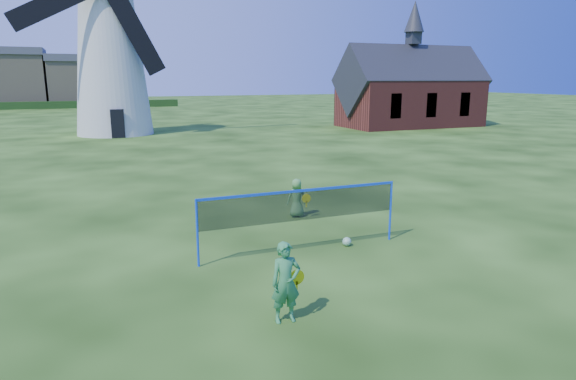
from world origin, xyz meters
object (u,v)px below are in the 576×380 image
(player_girl, at_px, (286,282))
(player_boy, at_px, (297,198))
(windmill, at_px, (110,55))
(chapel, at_px, (411,92))
(play_ball, at_px, (347,242))
(badminton_net, at_px, (302,206))

(player_girl, bearing_deg, player_boy, 68.33)
(windmill, xyz_separation_m, chapel, (24.16, -2.96, -2.81))
(player_boy, bearing_deg, play_ball, 100.10)
(play_ball, bearing_deg, player_boy, 91.97)
(badminton_net, relative_size, player_girl, 3.54)
(chapel, xyz_separation_m, badminton_net, (-21.71, -25.94, -1.79))
(badminton_net, xyz_separation_m, player_boy, (1.13, 2.92, -0.56))
(chapel, distance_m, play_ball, 33.19)
(windmill, xyz_separation_m, player_girl, (0.80, -32.01, -5.03))
(windmill, relative_size, play_ball, 76.50)
(play_ball, bearing_deg, player_girl, -133.19)
(badminton_net, height_order, player_girl, badminton_net)
(windmill, relative_size, badminton_net, 3.33)
(player_girl, bearing_deg, badminton_net, 65.09)
(player_girl, distance_m, play_ball, 4.26)
(chapel, distance_m, player_boy, 30.96)
(badminton_net, bearing_deg, player_boy, 68.80)
(chapel, height_order, player_boy, chapel)
(chapel, height_order, player_girl, chapel)
(chapel, relative_size, play_ball, 56.03)
(badminton_net, distance_m, player_girl, 3.54)
(chapel, bearing_deg, play_ball, -128.26)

